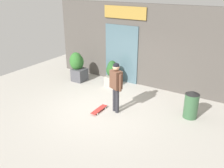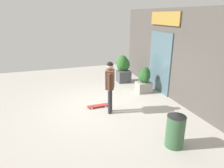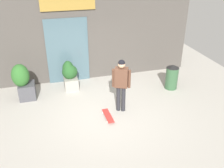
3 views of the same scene
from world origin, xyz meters
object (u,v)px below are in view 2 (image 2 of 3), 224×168
skateboard (98,106)px  trash_bin (175,129)px  planter_box_right (144,79)px  skateboarder (110,82)px  planter_box_left (123,68)px

skateboard → trash_bin: (2.79, 1.26, 0.41)m
trash_bin → planter_box_right: bearing=164.7°
trash_bin → skateboarder: bearing=-157.2°
planter_box_left → trash_bin: (5.28, -0.68, -0.21)m
skateboarder → skateboard: bearing=-35.6°
skateboarder → skateboard: size_ratio=2.22×
skateboarder → planter_box_left: bearing=-94.7°
skateboarder → trash_bin: (2.28, 0.96, -0.60)m
planter_box_left → planter_box_right: (1.62, 0.32, -0.11)m
skateboard → planter_box_left: (-2.49, 1.94, 0.63)m
skateboard → planter_box_right: bearing=-160.7°
planter_box_right → skateboarder: bearing=-55.0°
skateboarder → planter_box_right: bearing=-120.9°
skateboard → planter_box_left: planter_box_left is taller
skateboarder → trash_bin: 2.55m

